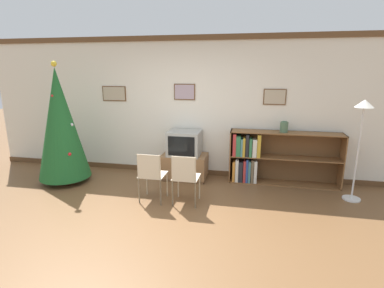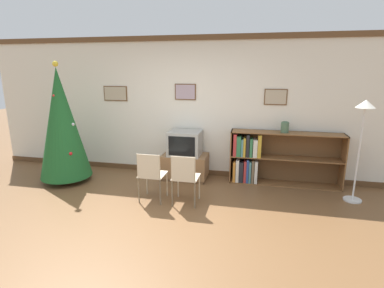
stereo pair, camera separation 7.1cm
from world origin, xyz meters
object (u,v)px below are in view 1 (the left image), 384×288
at_px(christmas_tree, 60,124).
at_px(vase, 284,127).
at_px(tv_console, 185,166).
at_px(folding_chair_left, 151,174).
at_px(standing_lamp, 362,124).
at_px(folding_chair_right, 185,176).
at_px(bookshelf, 264,158).
at_px(television, 184,143).

height_order(christmas_tree, vase, christmas_tree).
height_order(tv_console, folding_chair_left, folding_chair_left).
height_order(christmas_tree, standing_lamp, christmas_tree).
height_order(folding_chair_right, bookshelf, bookshelf).
bearing_deg(tv_console, television, -90.00).
relative_size(christmas_tree, vase, 11.29).
relative_size(christmas_tree, folding_chair_left, 2.71).
bearing_deg(folding_chair_right, tv_console, 103.49).
xyz_separation_m(christmas_tree, television, (2.18, 0.61, -0.39)).
distance_m(bookshelf, standing_lamp, 1.70).
xyz_separation_m(christmas_tree, standing_lamp, (5.10, 0.21, 0.15)).
xyz_separation_m(tv_console, folding_chair_right, (0.28, -1.15, 0.23)).
relative_size(television, standing_lamp, 0.37).
bearing_deg(tv_console, standing_lamp, -8.00).
xyz_separation_m(tv_console, bookshelf, (1.49, 0.10, 0.23)).
height_order(folding_chair_left, vase, vase).
relative_size(folding_chair_right, bookshelf, 0.41).
relative_size(christmas_tree, tv_console, 2.58).
bearing_deg(television, christmas_tree, -164.29).
bearing_deg(bookshelf, tv_console, -176.23).
bearing_deg(christmas_tree, vase, 10.06).
height_order(folding_chair_left, standing_lamp, standing_lamp).
distance_m(tv_console, television, 0.47).
xyz_separation_m(bookshelf, vase, (0.32, -0.01, 0.61)).
bearing_deg(tv_console, christmas_tree, -164.23).
relative_size(folding_chair_left, vase, 4.16).
height_order(tv_console, standing_lamp, standing_lamp).
relative_size(christmas_tree, bookshelf, 1.12).
xyz_separation_m(television, folding_chair_right, (0.28, -1.15, -0.24)).
bearing_deg(vase, christmas_tree, -169.94).
xyz_separation_m(folding_chair_left, folding_chair_right, (0.55, 0.00, 0.00)).
distance_m(christmas_tree, tv_console, 2.43).
distance_m(tv_console, folding_chair_right, 1.21).
relative_size(tv_console, bookshelf, 0.43).
bearing_deg(folding_chair_right, vase, 38.97).
bearing_deg(bookshelf, television, -176.13).
distance_m(christmas_tree, bookshelf, 3.80).
distance_m(tv_console, standing_lamp, 3.11).
bearing_deg(bookshelf, folding_chair_left, -144.76).
bearing_deg(christmas_tree, folding_chair_left, -15.69).
bearing_deg(christmas_tree, standing_lamp, 2.32).
distance_m(folding_chair_left, bookshelf, 2.17).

